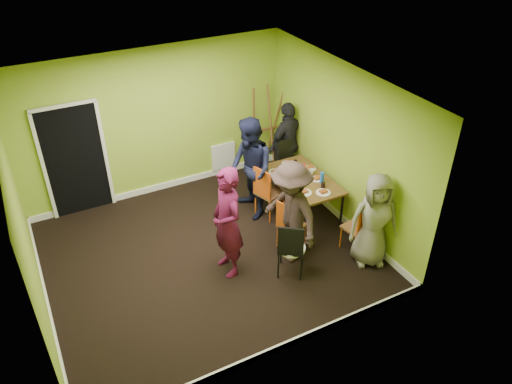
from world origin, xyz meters
TOP-DOWN VIEW (x-y plane):
  - ground at (0.00, 0.00)m, footprint 5.00×5.00m
  - room_walls at (-0.02, 0.04)m, footprint 5.04×4.54m
  - dining_table at (1.93, 0.27)m, footprint 0.90×1.50m
  - chair_left_far at (1.35, 0.48)m, footprint 0.53×0.53m
  - chair_left_near at (1.25, -0.47)m, footprint 0.48×0.48m
  - chair_back_end at (2.15, 1.19)m, footprint 0.54×0.59m
  - chair_front_end at (2.21, -1.06)m, footprint 0.43×0.43m
  - chair_bentwood at (0.94, -1.04)m, footprint 0.53×0.54m
  - easel at (2.19, 2.02)m, footprint 0.75×0.70m
  - plate_near_left at (1.63, 0.66)m, footprint 0.25×0.25m
  - plate_near_right at (1.72, -0.14)m, footprint 0.26×0.26m
  - plate_far_back at (1.98, 0.83)m, footprint 0.23×0.23m
  - plate_far_front at (2.01, -0.28)m, footprint 0.25×0.25m
  - plate_wall_back at (2.23, 0.48)m, footprint 0.22×0.22m
  - plate_wall_front at (2.16, 0.12)m, footprint 0.21×0.21m
  - thermos at (1.98, 0.32)m, footprint 0.08×0.08m
  - blue_bottle at (2.17, 0.01)m, footprint 0.07×0.07m
  - orange_bottle at (1.91, 0.49)m, footprint 0.03×0.03m
  - glass_mid at (1.77, 0.48)m, footprint 0.06×0.06m
  - glass_back at (2.07, 0.72)m, footprint 0.06×0.06m
  - glass_front at (2.09, -0.14)m, footprint 0.07×0.07m
  - cup_a at (1.78, 0.13)m, footprint 0.11×0.11m
  - cup_b at (2.16, 0.32)m, footprint 0.11×0.11m
  - person_standing at (0.15, -0.50)m, footprint 0.46×0.68m
  - person_left_far at (1.15, 0.70)m, footprint 0.74×0.93m
  - person_left_near at (1.14, -0.65)m, footprint 0.80×1.20m
  - person_back_end at (2.31, 1.39)m, footprint 1.05×0.65m
  - person_front_end at (2.23, -1.33)m, footprint 0.91×0.76m

SIDE VIEW (x-z plane):
  - ground at x=0.00m, z-range 0.00..0.00m
  - chair_left_near at x=1.25m, z-range 0.06..0.97m
  - chair_front_end at x=2.21m, z-range 0.06..0.97m
  - chair_bentwood at x=0.94m, z-range 0.05..1.04m
  - chair_left_far at x=1.35m, z-range 0.06..1.08m
  - dining_table at x=1.93m, z-range 0.32..1.07m
  - chair_back_end at x=2.15m, z-range 0.21..1.23m
  - plate_near_left at x=1.63m, z-range 0.75..0.76m
  - plate_near_right at x=1.72m, z-range 0.75..0.76m
  - plate_far_back at x=1.98m, z-range 0.75..0.76m
  - plate_far_front at x=2.01m, z-range 0.75..0.76m
  - plate_wall_back at x=2.23m, z-range 0.75..0.76m
  - plate_wall_front at x=2.16m, z-range 0.75..0.76m
  - orange_bottle at x=1.91m, z-range 0.75..0.83m
  - person_front_end at x=2.23m, z-range 0.00..1.58m
  - cup_a at x=1.78m, z-range 0.75..0.84m
  - glass_front at x=2.09m, z-range 0.75..0.84m
  - cup_b at x=2.16m, z-range 0.75..0.85m
  - glass_back at x=2.07m, z-range 0.75..0.85m
  - glass_mid at x=1.77m, z-range 0.75..0.85m
  - person_back_end at x=2.31m, z-range 0.00..1.67m
  - blue_bottle at x=2.17m, z-range 0.75..0.95m
  - thermos at x=1.98m, z-range 0.75..0.96m
  - person_left_near at x=1.14m, z-range 0.00..1.73m
  - person_standing at x=0.15m, z-range 0.00..1.81m
  - easel at x=2.19m, z-range -0.01..1.86m
  - person_left_far at x=1.15m, z-range 0.00..1.85m
  - room_walls at x=-0.02m, z-range -0.42..2.40m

